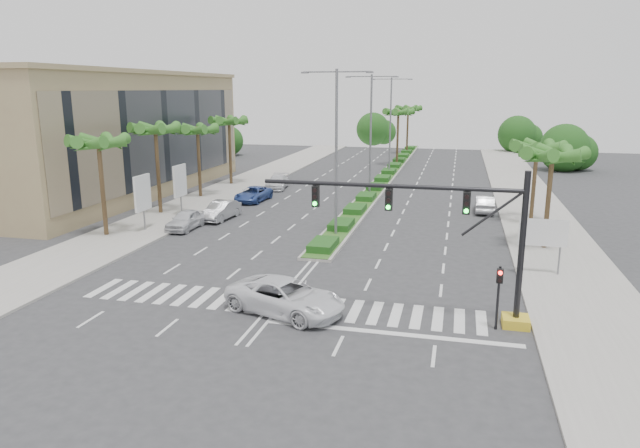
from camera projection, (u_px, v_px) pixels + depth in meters
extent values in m
plane|color=#333335|center=(277.00, 304.00, 28.93)|extent=(160.00, 160.00, 0.00)
cube|color=gray|center=(543.00, 228.00, 44.30)|extent=(6.00, 120.00, 0.15)
cube|color=gray|center=(185.00, 209.00, 51.32)|extent=(6.00, 120.00, 0.15)
cube|color=gray|center=(388.00, 175.00, 71.43)|extent=(2.20, 75.00, 0.20)
cube|color=#204F1B|center=(388.00, 174.00, 71.40)|extent=(1.80, 75.00, 0.04)
cube|color=tan|center=(112.00, 135.00, 58.11)|extent=(12.00, 36.00, 12.00)
cube|color=gold|center=(515.00, 321.00, 26.22)|extent=(1.20, 1.20, 0.45)
cylinder|color=black|center=(522.00, 249.00, 25.41)|extent=(0.28, 0.28, 7.00)
cylinder|color=black|center=(389.00, 186.00, 26.20)|extent=(12.00, 0.20, 0.20)
cylinder|color=black|center=(491.00, 214.00, 25.39)|extent=(2.53, 0.12, 2.15)
cube|color=black|center=(467.00, 203.00, 25.54)|extent=(0.32, 0.24, 1.00)
cylinder|color=#19E533|center=(466.00, 211.00, 25.48)|extent=(0.20, 0.06, 0.20)
cube|color=black|center=(389.00, 200.00, 26.35)|extent=(0.32, 0.24, 1.00)
cylinder|color=#19E533|center=(388.00, 207.00, 26.29)|extent=(0.20, 0.06, 0.20)
cube|color=black|center=(315.00, 196.00, 27.16)|extent=(0.32, 0.24, 1.00)
cylinder|color=#19E533|center=(315.00, 204.00, 27.10)|extent=(0.20, 0.06, 0.20)
cylinder|color=black|center=(498.00, 298.00, 25.56)|extent=(0.12, 0.12, 3.00)
cube|color=black|center=(500.00, 276.00, 25.17)|extent=(0.28, 0.22, 0.65)
cylinder|color=red|center=(500.00, 273.00, 25.00)|extent=(0.18, 0.05, 0.18)
cylinder|color=slate|center=(523.00, 251.00, 33.27)|extent=(0.10, 0.10, 2.80)
cylinder|color=slate|center=(560.00, 254.00, 32.81)|extent=(0.10, 0.10, 2.80)
cube|color=#0C6638|center=(543.00, 232.00, 32.76)|extent=(2.60, 0.08, 1.50)
cube|color=white|center=(543.00, 233.00, 32.72)|extent=(2.70, 0.02, 1.60)
cylinder|color=slate|center=(144.00, 214.00, 43.29)|extent=(0.12, 0.12, 2.80)
cube|color=white|center=(142.00, 193.00, 42.92)|extent=(0.18, 2.10, 2.70)
cube|color=#D8594C|center=(142.00, 193.00, 42.92)|extent=(0.12, 2.00, 2.60)
cylinder|color=slate|center=(181.00, 199.00, 48.96)|extent=(0.12, 0.12, 2.80)
cube|color=white|center=(180.00, 181.00, 48.59)|extent=(0.18, 2.10, 2.70)
cube|color=#D8594C|center=(180.00, 181.00, 48.59)|extent=(0.12, 2.00, 2.60)
cylinder|color=brown|center=(103.00, 190.00, 41.38)|extent=(0.32, 0.32, 7.00)
sphere|color=brown|center=(98.00, 143.00, 40.59)|extent=(0.70, 0.70, 0.70)
cone|color=#246A21|center=(112.00, 145.00, 40.36)|extent=(0.90, 3.62, 1.50)
cone|color=#246A21|center=(114.00, 143.00, 41.27)|extent=(3.39, 2.96, 1.50)
cone|color=#246A21|center=(104.00, 143.00, 41.68)|extent=(3.73, 1.68, 1.50)
cone|color=#246A21|center=(90.00, 143.00, 41.29)|extent=(2.38, 3.65, 1.50)
cone|color=#246A21|center=(82.00, 144.00, 40.39)|extent=(2.38, 3.65, 1.50)
cone|color=#246A21|center=(86.00, 146.00, 39.66)|extent=(3.73, 1.68, 1.50)
cone|color=#246A21|center=(100.00, 146.00, 39.64)|extent=(3.39, 2.96, 1.50)
cylinder|color=brown|center=(158.00, 172.00, 48.89)|extent=(0.32, 0.32, 7.40)
sphere|color=brown|center=(155.00, 129.00, 48.06)|extent=(0.70, 0.70, 0.70)
cone|color=#246A21|center=(167.00, 131.00, 47.83)|extent=(0.90, 3.62, 1.50)
cone|color=#246A21|center=(168.00, 130.00, 48.74)|extent=(3.39, 2.96, 1.50)
cone|color=#246A21|center=(159.00, 130.00, 49.15)|extent=(3.73, 1.68, 1.50)
cone|color=#246A21|center=(148.00, 130.00, 48.76)|extent=(2.38, 3.65, 1.50)
cone|color=#246A21|center=(142.00, 131.00, 47.86)|extent=(2.38, 3.65, 1.50)
cone|color=#246A21|center=(146.00, 132.00, 47.12)|extent=(3.73, 1.68, 1.50)
cone|color=#246A21|center=(158.00, 132.00, 47.11)|extent=(3.39, 2.96, 1.50)
cylinder|color=brown|center=(199.00, 164.00, 56.52)|extent=(0.32, 0.32, 6.80)
sphere|color=brown|center=(197.00, 130.00, 55.76)|extent=(0.70, 0.70, 0.70)
cone|color=#246A21|center=(208.00, 131.00, 55.53)|extent=(0.90, 3.62, 1.50)
cone|color=#246A21|center=(208.00, 131.00, 56.43)|extent=(3.39, 2.96, 1.50)
cone|color=#246A21|center=(200.00, 130.00, 56.85)|extent=(3.73, 1.68, 1.50)
cone|color=#246A21|center=(190.00, 131.00, 56.46)|extent=(2.38, 3.65, 1.50)
cone|color=#246A21|center=(186.00, 131.00, 55.56)|extent=(2.38, 3.65, 1.50)
cone|color=#246A21|center=(190.00, 132.00, 54.82)|extent=(3.73, 1.68, 1.50)
cone|color=#246A21|center=(200.00, 132.00, 54.81)|extent=(3.39, 2.96, 1.50)
cylinder|color=brown|center=(230.00, 153.00, 64.03)|extent=(0.32, 0.32, 7.20)
sphere|color=brown|center=(229.00, 121.00, 63.22)|extent=(0.70, 0.70, 0.70)
cone|color=#246A21|center=(238.00, 123.00, 62.99)|extent=(0.90, 3.62, 1.50)
cone|color=#246A21|center=(238.00, 122.00, 63.90)|extent=(3.39, 2.96, 1.50)
cone|color=#246A21|center=(231.00, 122.00, 64.32)|extent=(3.73, 1.68, 1.50)
cone|color=#246A21|center=(222.00, 122.00, 63.93)|extent=(2.38, 3.65, 1.50)
cone|color=#246A21|center=(219.00, 123.00, 63.02)|extent=(2.38, 3.65, 1.50)
cone|color=#246A21|center=(223.00, 123.00, 62.29)|extent=(3.73, 1.68, 1.50)
cone|color=#246A21|center=(232.00, 123.00, 62.28)|extent=(3.39, 2.96, 1.50)
cylinder|color=brown|center=(548.00, 202.00, 38.05)|extent=(0.32, 0.32, 6.50)
sphere|color=brown|center=(552.00, 155.00, 37.32)|extent=(0.70, 0.70, 0.70)
cone|color=#246A21|center=(570.00, 157.00, 37.09)|extent=(0.90, 3.62, 1.50)
cone|color=#246A21|center=(561.00, 156.00, 38.00)|extent=(3.39, 2.96, 1.50)
cone|color=#246A21|center=(546.00, 155.00, 38.42)|extent=(3.73, 1.68, 1.50)
cone|color=#246A21|center=(535.00, 156.00, 38.03)|extent=(2.38, 3.65, 1.50)
cone|color=#246A21|center=(537.00, 157.00, 37.12)|extent=(2.38, 3.65, 1.50)
cone|color=#246A21|center=(551.00, 159.00, 36.39)|extent=(3.73, 1.68, 1.50)
cone|color=#246A21|center=(566.00, 159.00, 36.37)|extent=(3.39, 2.96, 1.50)
cylinder|color=brown|center=(534.00, 185.00, 45.65)|extent=(0.32, 0.32, 6.20)
sphere|color=brown|center=(537.00, 148.00, 44.95)|extent=(0.70, 0.70, 0.70)
cone|color=#246A21|center=(552.00, 150.00, 44.72)|extent=(0.90, 3.62, 1.50)
cone|color=#246A21|center=(545.00, 148.00, 45.63)|extent=(3.39, 2.96, 1.50)
cone|color=#246A21|center=(532.00, 148.00, 46.04)|extent=(3.73, 1.68, 1.50)
cone|color=#246A21|center=(523.00, 148.00, 45.65)|extent=(2.38, 3.65, 1.50)
cone|color=#246A21|center=(524.00, 149.00, 44.75)|extent=(2.38, 3.65, 1.50)
cone|color=#246A21|center=(535.00, 150.00, 44.02)|extent=(3.73, 1.68, 1.50)
cone|color=#246A21|center=(548.00, 151.00, 44.00)|extent=(3.39, 2.96, 1.50)
cylinder|color=brown|center=(398.00, 139.00, 80.03)|extent=(0.32, 0.32, 7.50)
sphere|color=brown|center=(398.00, 113.00, 79.18)|extent=(0.70, 0.70, 0.70)
cone|color=#246A21|center=(406.00, 113.00, 78.95)|extent=(0.90, 3.62, 1.50)
cone|color=#246A21|center=(404.00, 113.00, 79.86)|extent=(3.39, 2.96, 1.50)
cone|color=#246A21|center=(397.00, 113.00, 80.28)|extent=(3.73, 1.68, 1.50)
cone|color=#246A21|center=(392.00, 113.00, 79.89)|extent=(2.38, 3.65, 1.50)
cone|color=#246A21|center=(391.00, 113.00, 78.99)|extent=(2.38, 3.65, 1.50)
cone|color=#246A21|center=(396.00, 114.00, 78.25)|extent=(3.73, 1.68, 1.50)
cone|color=#246A21|center=(403.00, 114.00, 78.24)|extent=(3.39, 2.96, 1.50)
cylinder|color=brown|center=(407.00, 131.00, 94.20)|extent=(0.32, 0.32, 7.50)
sphere|color=brown|center=(408.00, 109.00, 93.36)|extent=(0.70, 0.70, 0.70)
cone|color=#246A21|center=(415.00, 110.00, 93.13)|extent=(0.90, 3.62, 1.50)
cone|color=#246A21|center=(413.00, 109.00, 94.04)|extent=(3.39, 2.96, 1.50)
cone|color=#246A21|center=(407.00, 109.00, 94.45)|extent=(3.73, 1.68, 1.50)
cone|color=#246A21|center=(402.00, 109.00, 94.06)|extent=(2.38, 3.65, 1.50)
cone|color=#246A21|center=(402.00, 110.00, 93.16)|extent=(2.38, 3.65, 1.50)
cone|color=#246A21|center=(406.00, 110.00, 92.42)|extent=(3.73, 1.68, 1.50)
cone|color=#246A21|center=(412.00, 110.00, 92.41)|extent=(3.39, 2.96, 1.50)
cylinder|color=slate|center=(336.00, 155.00, 40.77)|extent=(0.20, 0.20, 12.00)
cylinder|color=slate|center=(320.00, 72.00, 39.70)|extent=(2.40, 0.10, 0.10)
cylinder|color=slate|center=(354.00, 72.00, 39.15)|extent=(2.40, 0.10, 0.10)
cube|color=slate|center=(305.00, 73.00, 39.97)|extent=(0.50, 0.25, 0.12)
cube|color=slate|center=(370.00, 72.00, 38.90)|extent=(0.50, 0.25, 0.12)
cylinder|color=slate|center=(371.00, 137.00, 55.89)|extent=(0.20, 0.20, 12.00)
cylinder|color=slate|center=(359.00, 76.00, 54.82)|extent=(2.40, 0.10, 0.10)
cylinder|color=slate|center=(384.00, 76.00, 54.26)|extent=(2.40, 0.10, 0.10)
cube|color=slate|center=(348.00, 77.00, 55.08)|extent=(0.50, 0.25, 0.12)
cube|color=slate|center=(396.00, 77.00, 54.02)|extent=(0.50, 0.25, 0.12)
cylinder|color=slate|center=(390.00, 127.00, 71.00)|extent=(0.20, 0.20, 12.00)
cylinder|color=slate|center=(382.00, 79.00, 69.94)|extent=(2.40, 0.10, 0.10)
cylinder|color=slate|center=(401.00, 79.00, 69.38)|extent=(2.40, 0.10, 0.10)
cube|color=slate|center=(373.00, 79.00, 70.20)|extent=(0.50, 0.25, 0.12)
cube|color=slate|center=(411.00, 79.00, 69.14)|extent=(0.50, 0.25, 0.12)
imported|color=silver|center=(186.00, 220.00, 44.19)|extent=(1.79, 4.38, 1.49)
imported|color=#9D9DA1|center=(221.00, 210.00, 47.47)|extent=(1.99, 4.77, 1.53)
imported|color=#2F4991|center=(253.00, 194.00, 55.14)|extent=(2.66, 5.19, 1.40)
imported|color=silver|center=(277.00, 182.00, 62.17)|extent=(2.65, 5.22, 1.45)
imported|color=white|center=(285.00, 297.00, 27.62)|extent=(6.58, 4.58, 1.67)
imported|color=#A3A2A7|center=(485.00, 204.00, 50.34)|extent=(1.59, 4.51, 1.48)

